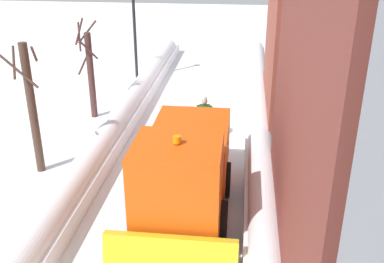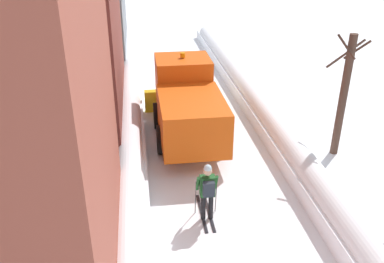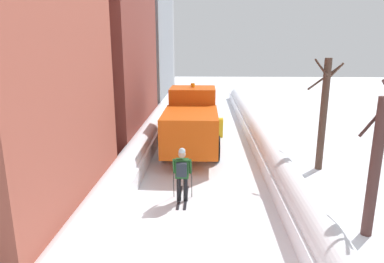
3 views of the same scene
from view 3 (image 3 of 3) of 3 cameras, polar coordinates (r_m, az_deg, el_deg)
The scene contains 11 objects.
ground_plane at distance 15.27m, azimuth 1.95°, elevation -4.75°, with size 80.00×80.00×0.00m, color white.
snowbank_left at distance 15.39m, azimuth -8.70°, elevation -2.78°, with size 1.10×36.00×1.12m.
snowbank_right at distance 15.38m, azimuth 12.64°, elevation -3.17°, with size 1.10×36.00×1.04m.
building_brick_mid at distance 19.27m, azimuth -20.47°, elevation 11.20°, with size 8.42×9.13×8.46m.
building_concrete_far at distance 29.07m, azimuth -12.70°, elevation 14.07°, with size 8.54×10.00×10.07m.
building_tower_distant at distance 38.46m, azimuth -9.06°, elevation 16.04°, with size 7.24×7.87×12.53m.
plow_truck at distance 15.94m, azimuth -0.07°, elevation 1.60°, with size 3.20×5.98×3.12m.
skier at distance 11.09m, azimuth -1.66°, elevation -6.74°, with size 0.62×1.80×1.81m.
traffic_light_pole at distance 9.81m, azimuth -17.54°, elevation 2.59°, with size 0.28×0.42×4.42m.
bare_tree_near at distance 10.00m, azimuth 28.23°, elevation -4.53°, with size 0.95×1.15×4.27m.
bare_tree_mid at distance 14.57m, azimuth 20.91°, elevation 2.91°, with size 1.25×1.17×4.47m.
Camera 3 is at (0.05, -4.44, 4.98)m, focal length 32.25 mm.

